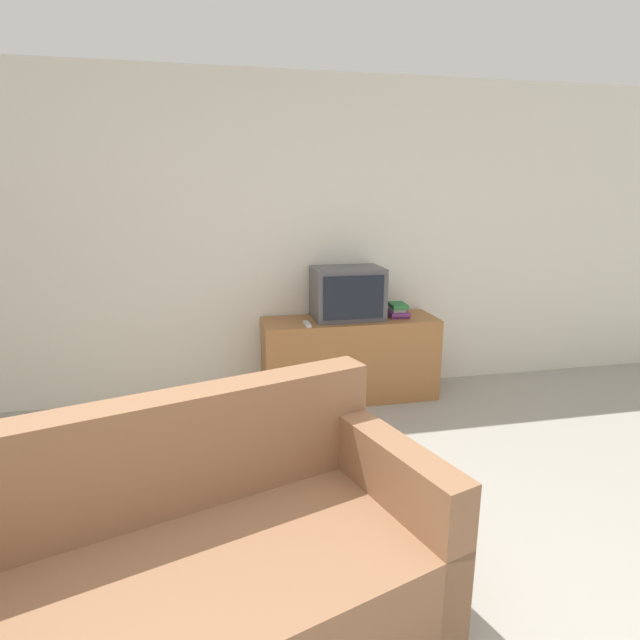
{
  "coord_description": "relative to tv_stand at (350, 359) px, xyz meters",
  "views": [
    {
      "loc": [
        -0.36,
        -1.08,
        1.67
      ],
      "look_at": [
        0.33,
        2.19,
        0.83
      ],
      "focal_mm": 28.0,
      "sensor_mm": 36.0,
      "label": 1
    }
  ],
  "objects": [
    {
      "name": "wall_back",
      "position": [
        -0.7,
        0.28,
        0.96
      ],
      "size": [
        9.0,
        0.06,
        2.6
      ],
      "color": "silver",
      "rests_on": "ground_plane"
    },
    {
      "name": "couch",
      "position": [
        -1.23,
        -2.31,
        -0.03
      ],
      "size": [
        2.01,
        1.37,
        0.94
      ],
      "rotation": [
        0.0,
        0.0,
        0.31
      ],
      "color": "#8C6042",
      "rests_on": "ground_plane"
    },
    {
      "name": "book_stack",
      "position": [
        0.41,
        -0.0,
        0.4
      ],
      "size": [
        0.18,
        0.23,
        0.11
      ],
      "color": "#7A3884",
      "rests_on": "tv_stand"
    },
    {
      "name": "television",
      "position": [
        -0.02,
        0.03,
        0.55
      ],
      "size": [
        0.56,
        0.4,
        0.42
      ],
      "color": "#4C4C51",
      "rests_on": "tv_stand"
    },
    {
      "name": "tv_stand",
      "position": [
        0.0,
        0.0,
        0.0
      ],
      "size": [
        1.44,
        0.46,
        0.68
      ],
      "color": "#9E6638",
      "rests_on": "ground_plane"
    },
    {
      "name": "remote_on_stand",
      "position": [
        -0.39,
        -0.14,
        0.35
      ],
      "size": [
        0.04,
        0.16,
        0.02
      ],
      "rotation": [
        0.0,
        0.0,
        0.01
      ],
      "color": "#B7B7B7",
      "rests_on": "tv_stand"
    }
  ]
}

